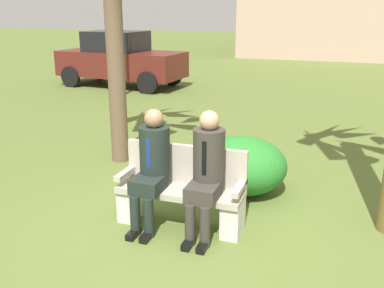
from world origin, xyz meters
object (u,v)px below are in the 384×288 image
at_px(seated_man_right, 207,168).
at_px(street_lamp, 111,6).
at_px(shrub_near_bench, 241,165).
at_px(parked_car_near, 120,59).
at_px(park_bench, 182,191).
at_px(seated_man_left, 152,163).

distance_m(seated_man_right, street_lamp, 7.78).
height_order(shrub_near_bench, parked_car_near, parked_car_near).
height_order(park_bench, shrub_near_bench, park_bench).
relative_size(shrub_near_bench, street_lamp, 0.31).
height_order(park_bench, street_lamp, street_lamp).
distance_m(parked_car_near, street_lamp, 2.58).
distance_m(shrub_near_bench, parked_car_near, 8.72).
relative_size(parked_car_near, street_lamp, 1.02).
xyz_separation_m(park_bench, seated_man_right, (0.32, -0.11, 0.36)).
xyz_separation_m(seated_man_left, parked_car_near, (-4.67, 8.04, 0.10)).
xyz_separation_m(park_bench, seated_man_left, (-0.31, -0.12, 0.34)).
bearing_deg(parked_car_near, street_lamp, -66.23).
bearing_deg(park_bench, seated_man_right, -19.45).
distance_m(park_bench, street_lamp, 7.60).
xyz_separation_m(seated_man_right, street_lamp, (-4.47, 6.16, 1.63)).
distance_m(seated_man_left, street_lamp, 7.45).
bearing_deg(street_lamp, seated_man_left, -58.05).
height_order(parked_car_near, street_lamp, street_lamp).
xyz_separation_m(parked_car_near, street_lamp, (0.83, -1.88, 1.55)).
bearing_deg(seated_man_left, parked_car_near, 120.15).
relative_size(seated_man_left, shrub_near_bench, 1.10).
bearing_deg(street_lamp, shrub_near_bench, -47.19).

